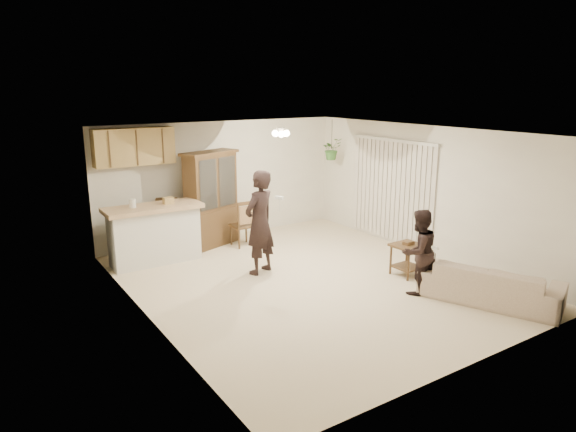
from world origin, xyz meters
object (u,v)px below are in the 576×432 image
china_hutch (211,200)px  chair_hutch_left (168,236)px  side_table (407,259)px  adult (260,223)px  chair_hutch_right (243,233)px  sofa (491,279)px  chair_bar (199,234)px  child (419,253)px

china_hutch → chair_hutch_left: (-0.92, 0.11, -0.67)m
side_table → china_hutch: bearing=120.8°
adult → chair_hutch_right: adult is taller
adult → china_hutch: 1.97m
sofa → chair_hutch_left: 6.03m
china_hutch → chair_hutch_right: 0.94m
side_table → chair_hutch_right: size_ratio=0.64×
china_hutch → side_table: 4.12m
side_table → chair_bar: (-2.37, 3.53, -0.03)m
sofa → child: size_ratio=1.39×
child → china_hutch: (-1.61, 4.14, 0.29)m
side_table → chair_hutch_left: size_ratio=0.59×
adult → child: 2.72m
adult → side_table: size_ratio=2.93×
china_hutch → chair_hutch_left: size_ratio=1.86×
sofa → china_hutch: (-2.28, 5.00, 0.60)m
sofa → child: bearing=14.3°
sofa → chair_hutch_right: chair_hutch_right is taller
chair_hutch_left → side_table: bearing=-25.4°
side_table → chair_hutch_right: (-1.58, 3.09, -0.01)m
sofa → chair_bar: 5.66m
adult → chair_hutch_left: size_ratio=1.72×
adult → chair_bar: bearing=-103.2°
adult → china_hutch: china_hutch is taller
side_table → chair_bar: bearing=123.9°
sofa → side_table: sofa is taller
chair_bar → chair_hutch_left: 0.63m
chair_hutch_left → chair_hutch_right: size_ratio=1.08×
sofa → adult: (-2.28, 3.03, 0.53)m
sofa → side_table: 1.53m
china_hutch → chair_hutch_left: 1.14m
china_hutch → side_table: china_hutch is taller
china_hutch → adult: bearing=-109.8°
child → chair_bar: (-1.91, 4.18, -0.42)m
chair_hutch_left → chair_hutch_right: 1.50m
child → chair_bar: size_ratio=1.49×
adult → chair_bar: size_ratio=1.98×
child → side_table: (0.46, 0.65, -0.39)m
sofa → chair_hutch_right: bearing=-2.2°
child → china_hutch: bearing=-68.1°
sofa → chair_hutch_right: 4.94m
side_table → chair_bar: 4.25m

